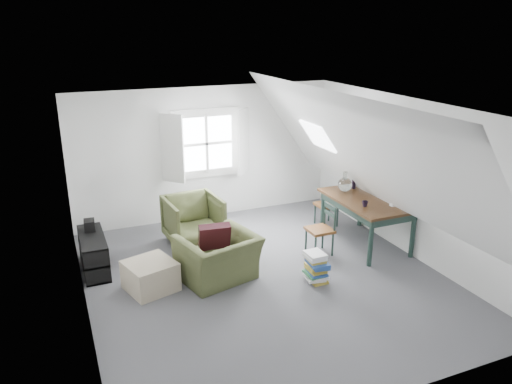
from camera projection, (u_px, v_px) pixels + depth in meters
name	position (u px, v px, depth m)	size (l,w,h in m)	color
floor	(265.00, 278.00, 7.38)	(5.50, 5.50, 0.00)	#505155
ceiling	(266.00, 109.00, 6.57)	(5.50, 5.50, 0.00)	white
wall_back	(206.00, 154.00, 9.37)	(5.00, 5.00, 0.00)	white
wall_front	(387.00, 291.00, 4.58)	(5.00, 5.00, 0.00)	white
wall_left	(78.00, 225.00, 6.05)	(5.50, 5.50, 0.00)	white
wall_right	(410.00, 178.00, 7.90)	(5.50, 5.50, 0.00)	white
slope_left	(153.00, 175.00, 6.23)	(5.50, 5.50, 0.00)	white
slope_right	(361.00, 151.00, 7.38)	(5.50, 5.50, 0.00)	white
dormer_window	(207.00, 144.00, 9.24)	(1.71, 0.35, 1.30)	white
skylight	(318.00, 136.00, 8.52)	(0.55, 0.75, 0.04)	white
armchair_near	(219.00, 279.00, 7.35)	(1.06, 0.92, 0.69)	#454D27
armchair_far	(194.00, 242.00, 8.59)	(0.88, 0.90, 0.82)	#454D27
throw_pillow	(214.00, 238.00, 7.29)	(0.46, 0.13, 0.46)	#370F16
ottoman	(150.00, 276.00, 7.01)	(0.63, 0.63, 0.42)	tan
dining_table	(366.00, 205.00, 8.31)	(0.97, 1.62, 0.81)	#352011
demijohn	(345.00, 184.00, 8.57)	(0.25, 0.25, 0.35)	silver
vase_twigs	(354.00, 182.00, 8.75)	(0.07, 0.08, 0.56)	black
cup	(365.00, 207.00, 7.92)	(0.10, 0.10, 0.09)	black
paper_box	(394.00, 205.00, 7.95)	(0.12, 0.08, 0.04)	white
dining_chair_far	(327.00, 205.00, 9.16)	(0.37, 0.37, 0.79)	brown
dining_chair_near	(322.00, 229.00, 8.04)	(0.39, 0.39, 0.83)	brown
media_shelf	(94.00, 255.00, 7.53)	(0.36, 1.08, 0.55)	black
electronics_box	(89.00, 226.00, 7.66)	(0.16, 0.22, 0.18)	black
magazine_stack	(316.00, 267.00, 7.23)	(0.33, 0.39, 0.44)	#B29933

